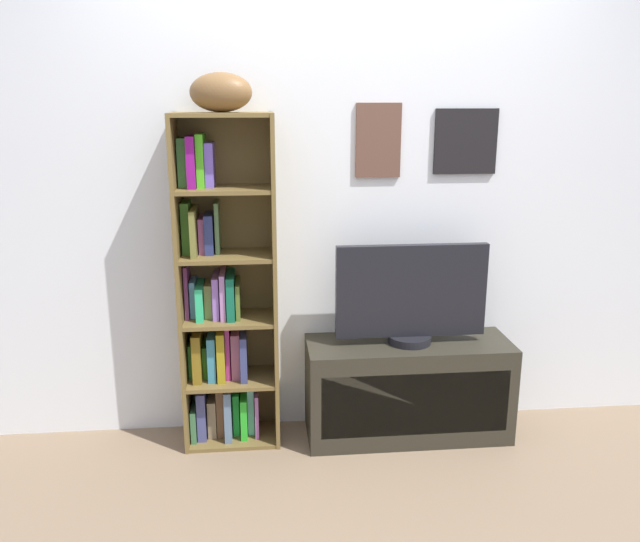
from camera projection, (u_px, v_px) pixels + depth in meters
back_wall at (335, 198)px, 3.30m from camera, size 4.80×0.08×2.47m
bookshelf at (221, 305)px, 3.24m from camera, size 0.48×0.29×1.67m
football at (221, 92)px, 2.95m from camera, size 0.32×0.24×0.18m
tv_stand at (408, 389)px, 3.38m from camera, size 1.05×0.38×0.52m
television at (411, 295)px, 3.24m from camera, size 0.77×0.22×0.52m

